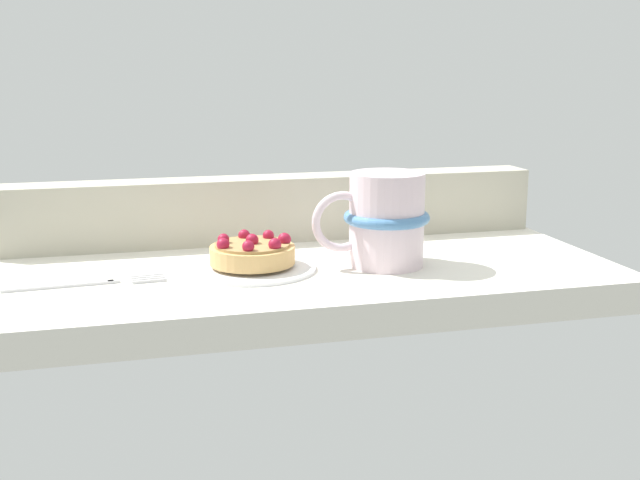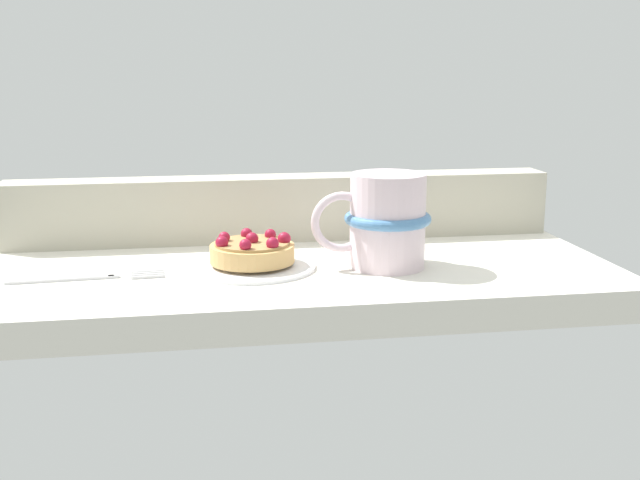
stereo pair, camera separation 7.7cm
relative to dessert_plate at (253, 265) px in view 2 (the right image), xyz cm
name	(u,v)px [view 2 (the right image)]	position (x,y,z in cm)	size (l,w,h in cm)	color
ground_plane	(298,279)	(5.23, 1.11, -2.09)	(70.04, 32.29, 3.47)	silver
window_rail_back	(283,207)	(5.23, 14.56, 3.66)	(68.64, 5.40, 8.04)	#B2AD99
dessert_plate	(253,265)	(0.00, 0.00, 0.00)	(13.88, 13.88, 0.77)	white
raspberry_tart	(252,251)	(0.01, -0.01, 1.63)	(9.27, 9.27, 3.30)	tan
coffee_mug	(385,220)	(14.53, -1.66, 4.88)	(13.31, 9.54, 10.41)	silver
dessert_fork	(89,277)	(-17.28, -1.66, -0.06)	(16.21, 2.71, 0.60)	silver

